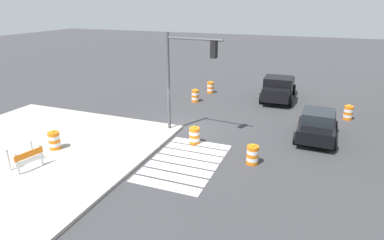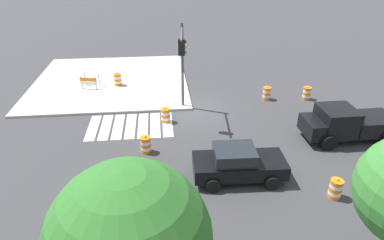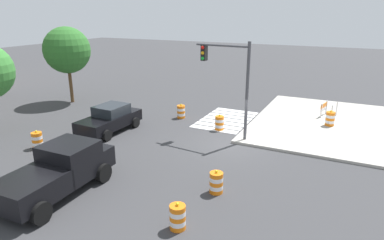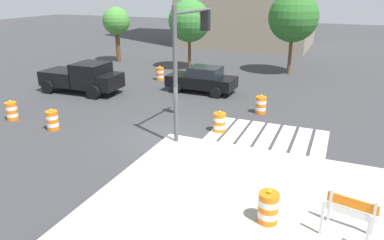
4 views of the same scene
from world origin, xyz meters
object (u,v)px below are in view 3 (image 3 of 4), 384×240
object	(u,v)px
pickup_truck	(61,170)
traffic_barrel_median_near	(219,123)
traffic_barrel_crosswalk_end	(178,217)
traffic_barrel_far_curb	(37,140)
traffic_barrel_median_far	(181,112)
traffic_barrel_on_sidewalk	(330,119)
street_tree_streetside_mid	(67,50)
construction_barricade	(326,108)
traffic_light_pole	(229,72)
sports_car	(110,119)
traffic_barrel_near_corner	(216,183)

from	to	relation	value
pickup_truck	traffic_barrel_median_near	world-z (taller)	pickup_truck
traffic_barrel_crosswalk_end	traffic_barrel_far_curb	world-z (taller)	same
traffic_barrel_median_far	traffic_barrel_far_curb	size ratio (longest dim) A/B	1.00
traffic_barrel_on_sidewalk	street_tree_streetside_mid	world-z (taller)	street_tree_streetside_mid
traffic_barrel_median_near	construction_barricade	bearing A→B (deg)	-46.13
traffic_barrel_median_far	traffic_barrel_on_sidewalk	size ratio (longest dim) A/B	1.00
traffic_barrel_crosswalk_end	traffic_light_pole	bearing A→B (deg)	9.79
traffic_barrel_median_near	traffic_barrel_on_sidewalk	world-z (taller)	traffic_barrel_on_sidewalk
traffic_barrel_far_curb	construction_barricade	size ratio (longest dim) A/B	0.74
sports_car	traffic_barrel_crosswalk_end	size ratio (longest dim) A/B	4.27
traffic_barrel_median_far	construction_barricade	bearing A→B (deg)	-64.31
street_tree_streetside_mid	traffic_barrel_near_corner	bearing A→B (deg)	-117.33
traffic_light_pole	traffic_barrel_median_near	bearing A→B (deg)	38.46
traffic_barrel_on_sidewalk	pickup_truck	bearing A→B (deg)	145.44
sports_car	pickup_truck	size ratio (longest dim) A/B	0.84
traffic_barrel_near_corner	construction_barricade	distance (m)	13.18
construction_barricade	traffic_light_pole	distance (m)	8.86
construction_barricade	traffic_barrel_near_corner	bearing A→B (deg)	166.68
traffic_barrel_median_near	traffic_barrel_crosswalk_end	bearing A→B (deg)	-166.33
pickup_truck	traffic_barrel_near_corner	world-z (taller)	pickup_truck
street_tree_streetside_mid	traffic_barrel_median_far	bearing A→B (deg)	-89.51
traffic_barrel_near_corner	traffic_barrel_median_far	world-z (taller)	same
pickup_truck	traffic_light_pole	world-z (taller)	traffic_light_pole
pickup_truck	traffic_barrel_crosswalk_end	xyz separation A→B (m)	(-0.16, -5.52, -0.52)
traffic_barrel_near_corner	traffic_barrel_median_far	bearing A→B (deg)	35.77
sports_car	traffic_barrel_median_far	distance (m)	5.13
sports_car	traffic_light_pole	size ratio (longest dim) A/B	0.79
traffic_barrel_far_curb	construction_barricade	xyz separation A→B (m)	(12.68, -13.61, 0.27)
traffic_barrel_median_near	traffic_barrel_median_far	distance (m)	3.54
construction_barricade	traffic_barrel_median_near	bearing A→B (deg)	133.87
traffic_barrel_median_near	traffic_barrel_median_far	world-z (taller)	same
traffic_barrel_on_sidewalk	construction_barricade	xyz separation A→B (m)	(2.06, 0.44, 0.12)
traffic_light_pole	street_tree_streetside_mid	size ratio (longest dim) A/B	0.91
traffic_barrel_crosswalk_end	street_tree_streetside_mid	world-z (taller)	street_tree_streetside_mid
traffic_barrel_median_near	sports_car	bearing A→B (deg)	117.88
traffic_barrel_crosswalk_end	traffic_barrel_median_near	distance (m)	10.41
traffic_barrel_on_sidewalk	construction_barricade	distance (m)	2.11
pickup_truck	traffic_light_pole	size ratio (longest dim) A/B	0.94
pickup_truck	traffic_barrel_far_curb	distance (m)	5.58
traffic_barrel_near_corner	traffic_barrel_median_near	xyz separation A→B (m)	(7.28, 2.73, 0.00)
traffic_barrel_on_sidewalk	traffic_barrel_median_near	bearing A→B (deg)	119.33
pickup_truck	construction_barricade	world-z (taller)	pickup_truck
construction_barricade	street_tree_streetside_mid	distance (m)	20.01
pickup_truck	traffic_barrel_crosswalk_end	world-z (taller)	pickup_truck
traffic_barrel_median_far	traffic_barrel_on_sidewalk	bearing A→B (deg)	-76.30
traffic_barrel_median_near	street_tree_streetside_mid	bearing A→B (deg)	85.43
construction_barricade	sports_car	bearing A→B (deg)	126.51
traffic_barrel_crosswalk_end	traffic_light_pole	distance (m)	9.73
pickup_truck	traffic_barrel_median_near	size ratio (longest dim) A/B	5.09
construction_barricade	traffic_light_pole	size ratio (longest dim) A/B	0.25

